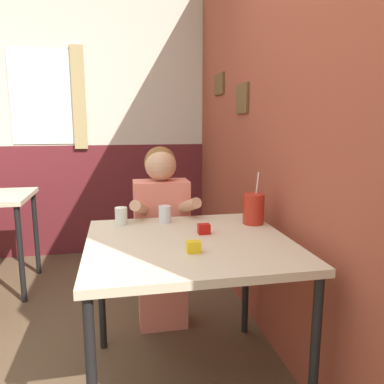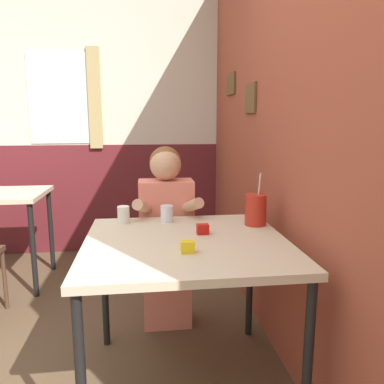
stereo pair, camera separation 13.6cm
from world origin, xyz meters
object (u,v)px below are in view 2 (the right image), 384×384
background_table (0,206)px  person_seated (166,235)px  cocktail_pitcher (256,210)px  main_table (186,254)px

background_table → person_seated: person_seated is taller
background_table → cocktail_pitcher: cocktail_pitcher is taller
main_table → cocktail_pitcher: bearing=28.9°
main_table → background_table: (-1.35, 1.40, -0.04)m
background_table → cocktail_pitcher: 2.12m
main_table → person_seated: bearing=95.7°
main_table → background_table: size_ratio=1.24×
main_table → person_seated: (-0.06, 0.61, -0.09)m
background_table → cocktail_pitcher: size_ratio=2.69×
person_seated → cocktail_pitcher: (0.46, -0.39, 0.24)m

